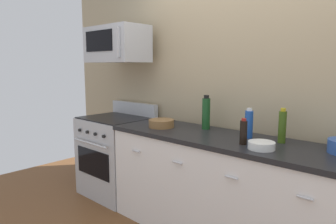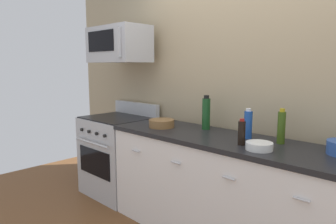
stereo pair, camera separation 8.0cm
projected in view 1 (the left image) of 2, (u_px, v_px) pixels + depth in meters
back_wall at (251, 84)px, 2.79m from camera, size 5.30×0.10×2.70m
counter_unit at (224, 190)px, 2.62m from camera, size 2.21×0.66×0.92m
range_oven at (116, 155)px, 3.61m from camera, size 0.76×0.69×1.07m
microwave at (117, 45)px, 3.45m from camera, size 0.74×0.44×0.40m
bottle_soy_sauce_dark at (243, 132)px, 2.31m from camera, size 0.06×0.06×0.20m
bottle_wine_green at (206, 113)px, 2.87m from camera, size 0.08×0.08×0.32m
bottle_olive_oil at (282, 126)px, 2.35m from camera, size 0.06×0.06×0.27m
bottle_soda_blue at (249, 124)px, 2.52m from camera, size 0.07×0.07×0.25m
bowl_wooden_salad at (161, 123)px, 2.98m from camera, size 0.25×0.25×0.08m
bowl_white_ceramic at (261, 145)px, 2.19m from camera, size 0.19×0.19×0.05m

